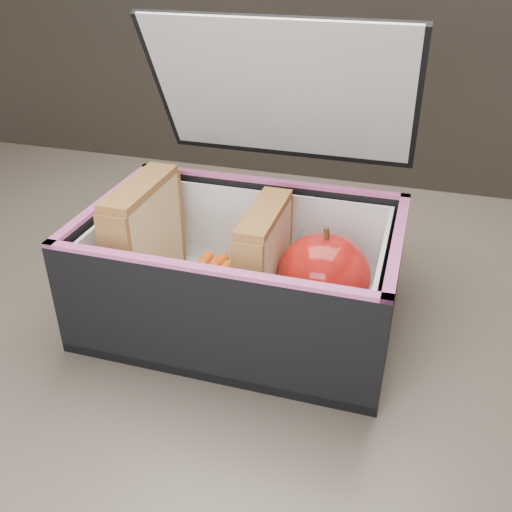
{
  "coord_description": "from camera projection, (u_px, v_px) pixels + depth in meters",
  "views": [
    {
      "loc": [
        0.13,
        -0.38,
        1.07
      ],
      "look_at": [
        0.01,
        0.05,
        0.81
      ],
      "focal_mm": 40.0,
      "sensor_mm": 36.0,
      "label": 1
    }
  ],
  "objects": [
    {
      "name": "sandwich_left",
      "position": [
        146.0,
        240.0,
        0.53
      ],
      "size": [
        0.03,
        0.1,
        0.11
      ],
      "color": "tan",
      "rests_on": "plastic_tub"
    },
    {
      "name": "red_apple",
      "position": [
        324.0,
        276.0,
        0.5
      ],
      "size": [
        0.11,
        0.11,
        0.09
      ],
      "rotation": [
        0.0,
        0.0,
        -0.38
      ],
      "color": "maroon",
      "rests_on": "paper_napkin"
    },
    {
      "name": "sandwich_right",
      "position": [
        264.0,
        263.0,
        0.5
      ],
      "size": [
        0.03,
        0.09,
        0.1
      ],
      "color": "tan",
      "rests_on": "plastic_tub"
    },
    {
      "name": "kitchen_table",
      "position": [
        235.0,
        416.0,
        0.55
      ],
      "size": [
        1.2,
        0.8,
        0.75
      ],
      "color": "#51473E",
      "rests_on": "ground"
    },
    {
      "name": "paper_napkin",
      "position": [
        319.0,
        313.0,
        0.52
      ],
      "size": [
        0.09,
        0.09,
        0.01
      ],
      "primitive_type": "cube",
      "rotation": [
        0.0,
        0.0,
        0.1
      ],
      "color": "white",
      "rests_on": "lunch_bag"
    },
    {
      "name": "carrot_sticks",
      "position": [
        208.0,
        289.0,
        0.53
      ],
      "size": [
        0.04,
        0.13,
        0.03
      ],
      "color": "orange",
      "rests_on": "plastic_tub"
    },
    {
      "name": "plastic_tub",
      "position": [
        204.0,
        273.0,
        0.52
      ],
      "size": [
        0.16,
        0.11,
        0.07
      ],
      "primitive_type": null,
      "color": "white",
      "rests_on": "lunch_bag"
    },
    {
      "name": "lunch_bag",
      "position": [
        244.0,
        263.0,
        0.51
      ],
      "size": [
        0.27,
        0.27,
        0.26
      ],
      "color": "black",
      "rests_on": "kitchen_table"
    }
  ]
}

